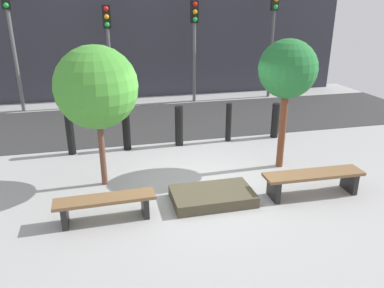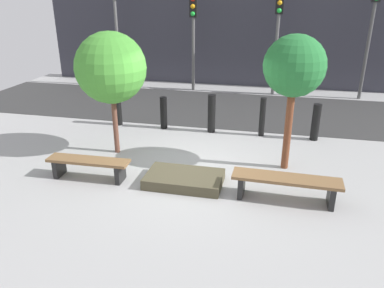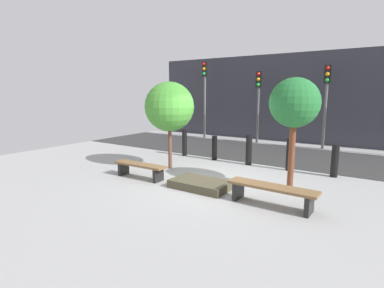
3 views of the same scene
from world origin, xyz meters
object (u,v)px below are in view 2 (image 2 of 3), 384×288
object	(u,v)px
bollard_far_right	(316,122)
traffic_light_mid_west	(193,26)
traffic_light_mid_east	(278,25)
bench_left	(89,165)
bollard_right	(262,117)
tree_behind_left_bench	(111,68)
tree_behind_right_bench	(294,67)
traffic_light_east	(373,18)
bollard_left	(164,113)
traffic_light_west	(115,14)
bench_right	(286,183)
bollard_center	(212,114)
bollard_far_left	(118,107)
planter_bed	(184,179)

from	to	relation	value
bollard_far_right	traffic_light_mid_west	world-z (taller)	traffic_light_mid_west
traffic_light_mid_east	bench_left	bearing A→B (deg)	-113.92
bench_left	bollard_right	bearing A→B (deg)	43.47
tree_behind_left_bench	bollard_right	world-z (taller)	tree_behind_left_bench
tree_behind_right_bench	traffic_light_east	xyz separation A→B (m)	(2.70, 6.61, 0.58)
bollard_left	traffic_light_west	xyz separation A→B (m)	(-3.32, 4.68, 2.40)
tree_behind_left_bench	traffic_light_mid_east	size ratio (longest dim) A/B	0.78
bench_left	traffic_light_mid_east	xyz separation A→B (m)	(3.57, 8.05, 2.23)
bench_right	bollard_far_right	world-z (taller)	bollard_far_right
bollard_far_right	bollard_left	bearing A→B (deg)	180.00
bollard_center	bollard_far_right	size ratio (longest dim) A/B	1.09
bollard_far_left	bollard_far_right	bearing A→B (deg)	0.00
bollard_far_right	planter_bed	bearing A→B (deg)	-131.15
bench_left	planter_bed	world-z (taller)	bench_left
tree_behind_right_bench	traffic_light_mid_west	size ratio (longest dim) A/B	0.82
bollard_right	traffic_light_mid_east	xyz separation A→B (m)	(0.18, 4.68, 2.02)
traffic_light_mid_west	bollard_center	bearing A→B (deg)	-71.47
tree_behind_left_bench	tree_behind_right_bench	bearing A→B (deg)	0.00
traffic_light_east	bollard_center	bearing A→B (deg)	-135.16
bench_left	traffic_light_west	bearing A→B (deg)	107.16
tree_behind_left_bench	bollard_right	size ratio (longest dim) A/B	2.71
tree_behind_left_bench	tree_behind_right_bench	size ratio (longest dim) A/B	0.99
bollard_left	traffic_light_west	distance (m)	6.22
tree_behind_left_bench	bollard_left	xyz separation A→B (m)	(0.62, 1.92, -1.60)
planter_bed	tree_behind_left_bench	xyz separation A→B (m)	(-2.00, 1.25, 1.95)
traffic_light_east	traffic_light_mid_west	bearing A→B (deg)	-179.99
traffic_light_mid_west	tree_behind_right_bench	bearing A→B (deg)	-61.59
bench_left	bollard_far_right	size ratio (longest dim) A/B	1.78
traffic_light_mid_east	traffic_light_east	xyz separation A→B (m)	(3.14, 0.00, 0.27)
bench_left	bollard_right	world-z (taller)	bollard_right
bollard_center	planter_bed	bearing A→B (deg)	-90.00
bollard_center	traffic_light_west	size ratio (longest dim) A/B	0.25
planter_bed	bollard_far_right	bearing A→B (deg)	48.85
bench_right	traffic_light_west	xyz separation A→B (m)	(-6.71, 8.06, 2.51)
bench_left	bollard_right	distance (m)	4.79
bench_right	bollard_far_left	distance (m)	5.85
bench_right	traffic_light_mid_east	size ratio (longest dim) A/B	0.54
bollard_left	bollard_center	world-z (taller)	bollard_center
bollard_left	bollard_far_right	xyz separation A→B (m)	(4.16, 0.00, 0.03)
bollard_center	traffic_light_west	distance (m)	7.04
bench_right	bollard_far_right	size ratio (longest dim) A/B	2.06
bollard_center	traffic_light_west	world-z (taller)	traffic_light_west
bench_right	tree_behind_left_bench	bearing A→B (deg)	161.52
bollard_far_left	bollard_far_right	world-z (taller)	bollard_far_left
planter_bed	bollard_right	xyz separation A→B (m)	(1.39, 3.17, 0.42)
bench_right	bollard_center	bearing A→B (deg)	122.10
planter_bed	bollard_center	distance (m)	3.20
planter_bed	bollard_left	xyz separation A→B (m)	(-1.39, 3.17, 0.35)
planter_bed	traffic_light_west	bearing A→B (deg)	120.93
tree_behind_left_bench	traffic_light_west	bearing A→B (deg)	112.25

